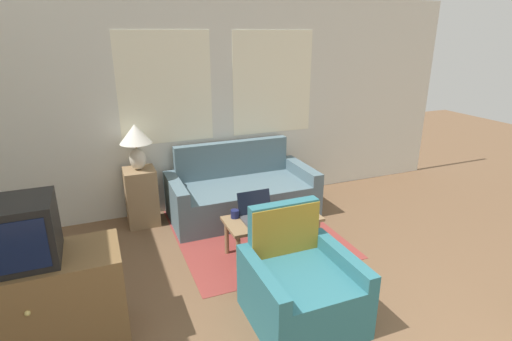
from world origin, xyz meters
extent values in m
cube|color=silver|center=(0.00, 4.10, 1.30)|extent=(6.53, 0.05, 2.60)
cube|color=white|center=(-0.77, 4.08, 1.55)|extent=(1.10, 0.01, 1.30)
cube|color=white|center=(0.61, 4.08, 1.55)|extent=(1.10, 0.01, 1.30)
cube|color=brown|center=(-0.05, 3.09, 0.00)|extent=(1.73, 1.91, 0.01)
cube|color=slate|center=(-0.01, 3.58, 0.20)|extent=(1.49, 0.87, 0.41)
cube|color=slate|center=(-0.01, 3.96, 0.43)|extent=(1.49, 0.12, 0.86)
cube|color=slate|center=(-0.83, 3.58, 0.28)|extent=(0.14, 0.87, 0.56)
cube|color=slate|center=(0.81, 3.58, 0.28)|extent=(0.14, 0.87, 0.56)
cube|color=#2D6B75|center=(-0.25, 1.59, 0.21)|extent=(0.60, 0.81, 0.43)
cube|color=#2D6B75|center=(-0.25, 1.95, 0.44)|extent=(0.60, 0.10, 0.87)
cube|color=#2D6B75|center=(-0.60, 1.59, 0.27)|extent=(0.10, 0.81, 0.55)
cube|color=#2D6B75|center=(0.09, 1.59, 0.27)|extent=(0.10, 0.81, 0.55)
cube|color=#A87F28|center=(-0.25, 1.89, 0.54)|extent=(0.60, 0.01, 0.63)
cube|color=brown|center=(-2.13, 2.01, 0.37)|extent=(1.18, 0.52, 0.74)
sphere|color=tan|center=(-2.13, 1.74, 0.52)|extent=(0.04, 0.04, 0.04)
cube|color=black|center=(-2.13, 2.01, 0.96)|extent=(0.44, 0.43, 0.43)
cube|color=#0F1938|center=(-2.13, 1.79, 0.96)|extent=(0.36, 0.01, 0.33)
cube|color=#937551|center=(-1.19, 3.82, 0.34)|extent=(0.35, 0.35, 0.68)
ellipsoid|color=beige|center=(-1.19, 3.82, 0.81)|extent=(0.18, 0.18, 0.25)
cylinder|color=tan|center=(-1.19, 3.82, 0.96)|extent=(0.02, 0.02, 0.06)
cone|color=white|center=(-1.19, 3.82, 1.10)|extent=(0.36, 0.36, 0.22)
cube|color=#8E704C|center=(-0.05, 2.60, 0.39)|extent=(0.96, 0.45, 0.03)
cylinder|color=#8E704C|center=(-0.48, 2.43, 0.19)|extent=(0.04, 0.04, 0.38)
cylinder|color=#8E704C|center=(0.38, 2.43, 0.19)|extent=(0.04, 0.04, 0.38)
cylinder|color=#8E704C|center=(-0.48, 2.78, 0.19)|extent=(0.04, 0.04, 0.38)
cylinder|color=#8E704C|center=(0.38, 2.78, 0.19)|extent=(0.04, 0.04, 0.38)
cube|color=#47474C|center=(-0.19, 2.61, 0.42)|extent=(0.35, 0.23, 0.02)
cube|color=black|center=(-0.19, 2.75, 0.54)|extent=(0.35, 0.07, 0.23)
cylinder|color=#191E4C|center=(0.19, 2.60, 0.45)|extent=(0.09, 0.09, 0.09)
cylinder|color=white|center=(0.09, 2.53, 0.45)|extent=(0.09, 0.09, 0.09)
cylinder|color=#191E4C|center=(-0.40, 2.75, 0.45)|extent=(0.09, 0.09, 0.08)
cube|color=black|center=(0.09, 2.70, 0.42)|extent=(0.08, 0.16, 0.02)
camera|label=1|loc=(-1.58, -0.70, 2.18)|focal=28.00mm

